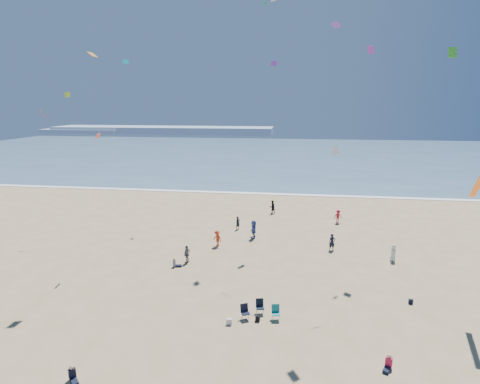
# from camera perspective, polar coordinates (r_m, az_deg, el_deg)

# --- Properties ---
(ocean) EXTENTS (220.00, 100.00, 0.06)m
(ocean) POSITION_cam_1_polar(r_m,az_deg,el_deg) (108.88, 5.38, 5.79)
(ocean) COLOR #476B84
(ocean) RESTS_ON ground
(surf_line) EXTENTS (220.00, 1.20, 0.08)m
(surf_line) POSITION_cam_1_polar(r_m,az_deg,el_deg) (59.71, 3.05, -0.25)
(surf_line) COLOR white
(surf_line) RESTS_ON ground
(headland_far) EXTENTS (110.00, 20.00, 3.20)m
(headland_far) POSITION_cam_1_polar(r_m,az_deg,el_deg) (194.46, -11.66, 9.25)
(headland_far) COLOR #7A8EA8
(headland_far) RESTS_ON ground
(headland_near) EXTENTS (40.00, 14.00, 2.00)m
(headland_near) POSITION_cam_1_polar(r_m,az_deg,el_deg) (206.93, -22.74, 8.57)
(headland_near) COLOR #7A8EA8
(headland_near) RESTS_ON ground
(standing_flyers) EXTENTS (28.67, 39.98, 1.94)m
(standing_flyers) POSITION_cam_1_polar(r_m,az_deg,el_deg) (31.12, 4.67, -11.57)
(standing_flyers) COLOR slate
(standing_flyers) RESTS_ON ground
(seated_group) EXTENTS (17.32, 16.84, 0.84)m
(seated_group) POSITION_cam_1_polar(r_m,az_deg,el_deg) (22.78, 1.35, -22.93)
(seated_group) COLOR white
(seated_group) RESTS_ON ground
(chair_cluster) EXTENTS (2.75, 1.56, 1.00)m
(chair_cluster) POSITION_cam_1_polar(r_m,az_deg,el_deg) (26.08, 3.13, -17.63)
(chair_cluster) COLOR black
(chair_cluster) RESTS_ON ground
(white_tote) EXTENTS (0.35, 0.20, 0.40)m
(white_tote) POSITION_cam_1_polar(r_m,az_deg,el_deg) (25.54, -1.66, -19.13)
(white_tote) COLOR silver
(white_tote) RESTS_ON ground
(black_backpack) EXTENTS (0.30, 0.22, 0.38)m
(black_backpack) POSITION_cam_1_polar(r_m,az_deg,el_deg) (25.89, 2.70, -18.67)
(black_backpack) COLOR black
(black_backpack) RESTS_ON ground
(navy_bag) EXTENTS (0.28, 0.18, 0.34)m
(navy_bag) POSITION_cam_1_polar(r_m,az_deg,el_deg) (30.32, 24.58, -14.93)
(navy_bag) COLOR black
(navy_bag) RESTS_ON ground
(kites_aloft) EXTENTS (46.34, 43.98, 24.52)m
(kites_aloft) POSITION_cam_1_polar(r_m,az_deg,el_deg) (25.86, 18.17, 14.04)
(kites_aloft) COLOR #532EA2
(kites_aloft) RESTS_ON ground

